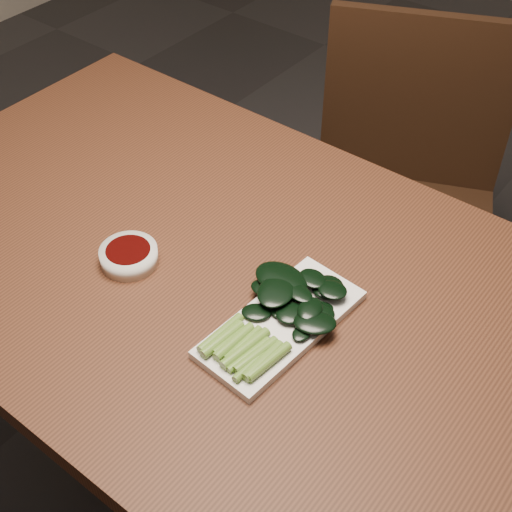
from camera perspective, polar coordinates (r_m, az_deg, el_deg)
name	(u,v)px	position (r m, az deg, el deg)	size (l,w,h in m)	color
ground	(240,496)	(1.78, -1.32, -18.64)	(6.00, 6.00, 0.00)	#282626
table	(233,301)	(1.22, -1.82, -3.61)	(1.40, 0.80, 0.75)	#472414
chair_far	(402,194)	(1.78, 11.57, 4.90)	(0.59, 0.59, 0.89)	black
sauce_bowl	(129,256)	(1.19, -10.14, 0.03)	(0.10, 0.10, 0.03)	white
serving_plate	(281,324)	(1.08, 2.02, -5.45)	(0.14, 0.28, 0.01)	white
gai_lan	(279,312)	(1.07, 1.86, -4.52)	(0.18, 0.26, 0.02)	olive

